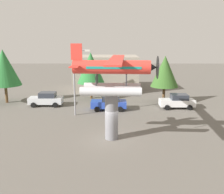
{
  "coord_description": "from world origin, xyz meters",
  "views": [
    {
      "loc": [
        0.04,
        -20.25,
        8.21
      ],
      "look_at": [
        0.0,
        3.0,
        2.95
      ],
      "focal_mm": 40.61,
      "sensor_mm": 36.0,
      "label": 1
    }
  ],
  "objects": [
    {
      "name": "display_pedestal",
      "position": [
        0.0,
        0.0,
        1.97
      ],
      "size": [
        1.1,
        1.1,
        3.93
      ],
      "primitive_type": "cylinder",
      "color": "slate",
      "rests_on": "ground"
    },
    {
      "name": "car_far_white",
      "position": [
        8.05,
        9.81,
        0.88
      ],
      "size": [
        4.2,
        2.02,
        1.76
      ],
      "rotation": [
        0.0,
        0.0,
        3.14
      ],
      "color": "white",
      "rests_on": "ground"
    },
    {
      "name": "storefront_building",
      "position": [
        -0.97,
        22.0,
        2.81
      ],
      "size": [
        10.38,
        7.52,
        5.62
      ],
      "primitive_type": "cube",
      "color": "#9E9384",
      "rests_on": "ground"
    },
    {
      "name": "car_mid_blue",
      "position": [
        -0.31,
        9.04,
        0.88
      ],
      "size": [
        4.2,
        2.02,
        1.76
      ],
      "rotation": [
        0.0,
        0.0,
        3.14
      ],
      "color": "#2847B7",
      "rests_on": "ground"
    },
    {
      "name": "tree_west",
      "position": [
        -14.04,
        12.68,
        4.68
      ],
      "size": [
        4.23,
        4.23,
        7.04
      ],
      "color": "brown",
      "rests_on": "ground"
    },
    {
      "name": "streetlight_primary",
      "position": [
        -3.84,
        6.89,
        4.25
      ],
      "size": [
        1.84,
        0.28,
        7.26
      ],
      "color": "gray",
      "rests_on": "ground"
    },
    {
      "name": "tree_center_back",
      "position": [
        6.89,
        12.48,
        4.21
      ],
      "size": [
        3.61,
        3.61,
        6.23
      ],
      "color": "brown",
      "rests_on": "ground"
    },
    {
      "name": "car_near_silver",
      "position": [
        -8.3,
        11.0,
        0.88
      ],
      "size": [
        4.2,
        2.02,
        1.76
      ],
      "rotation": [
        0.0,
        0.0,
        3.14
      ],
      "color": "silver",
      "rests_on": "ground"
    },
    {
      "name": "tree_east",
      "position": [
        -2.93,
        15.21,
        4.37
      ],
      "size": [
        3.86,
        3.86,
        6.53
      ],
      "color": "brown",
      "rests_on": "ground"
    },
    {
      "name": "ground_plane",
      "position": [
        0.0,
        0.0,
        0.0
      ],
      "size": [
        140.0,
        140.0,
        0.0
      ],
      "primitive_type": "plane",
      "color": "#605B54"
    },
    {
      "name": "floatplane_monument",
      "position": [
        0.13,
        -0.01,
        5.6
      ],
      "size": [
        6.97,
        10.45,
        4.0
      ],
      "rotation": [
        0.0,
        0.0,
        -0.06
      ],
      "color": "silver",
      "rests_on": "display_pedestal"
    }
  ]
}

